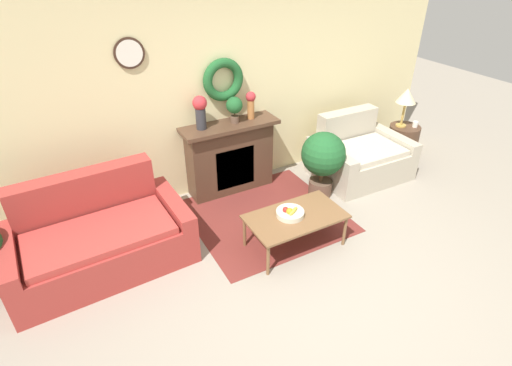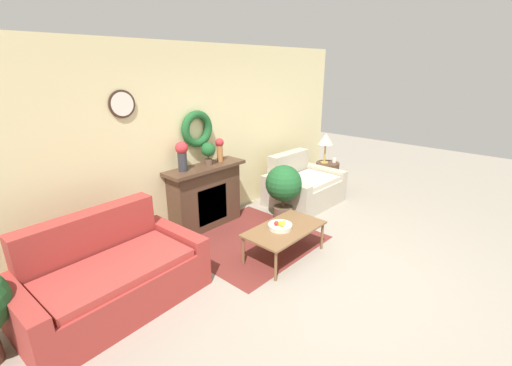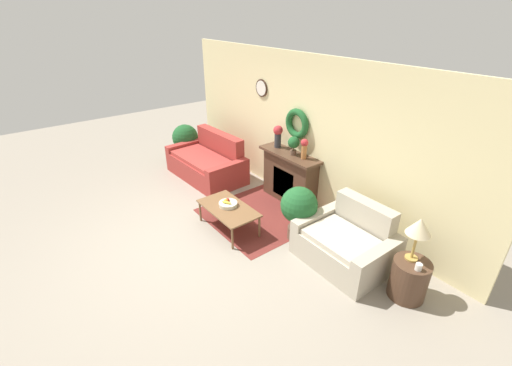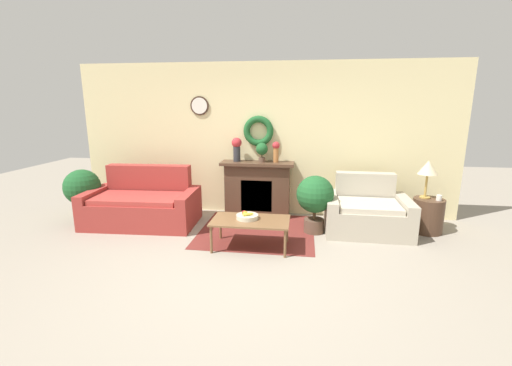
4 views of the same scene
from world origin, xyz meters
name	(u,v)px [view 1 (image 1 of 4)]	position (x,y,z in m)	size (l,w,h in m)	color
ground_plane	(333,288)	(0.00, 0.00, 0.00)	(16.00, 16.00, 0.00)	gray
floor_rug	(266,215)	(0.02, 1.40, 0.00)	(1.80, 1.71, 0.01)	maroon
wall_back	(226,89)	(-0.01, 2.41, 1.36)	(6.80, 0.18, 2.70)	beige
fireplace	(230,157)	(-0.08, 2.20, 0.50)	(1.29, 0.41, 0.98)	#4C3323
couch_left	(99,238)	(-1.94, 1.51, 0.32)	(1.84, 1.08, 0.94)	#9E332D
loveseat_right	(359,156)	(1.74, 1.67, 0.30)	(1.30, 1.01, 0.88)	#B2A893
coffee_table	(296,218)	(0.02, 0.75, 0.38)	(1.08, 0.61, 0.41)	brown
fruit_bowl	(290,213)	(-0.04, 0.78, 0.45)	(0.31, 0.31, 0.12)	beige
side_table_by_loveseat	(402,142)	(2.69, 1.73, 0.27)	(0.46, 0.46, 0.54)	#4C3323
table_lamp	(407,97)	(2.63, 1.78, 1.01)	(0.29, 0.29, 0.59)	#B28E42
mug	(415,124)	(2.79, 1.65, 0.59)	(0.08, 0.08, 0.09)	silver
vase_on_mantel_left	(200,110)	(-0.45, 2.21, 1.23)	(0.18, 0.18, 0.42)	#2D2D33
vase_on_mantel_right	(251,103)	(0.25, 2.21, 1.19)	(0.13, 0.13, 0.36)	#AD6B38
potted_plant_on_mantel	(234,107)	(0.00, 2.19, 1.20)	(0.21, 0.21, 0.34)	brown
potted_plant_floor_by_loveseat	(323,157)	(0.92, 1.48, 0.57)	(0.58, 0.58, 0.91)	brown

